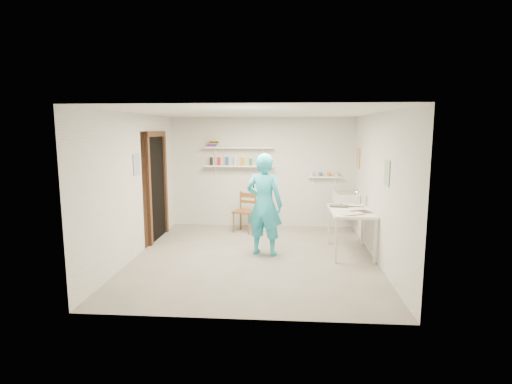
# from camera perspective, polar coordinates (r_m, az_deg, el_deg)

# --- Properties ---
(floor) EXTENTS (4.00, 4.50, 0.02)m
(floor) POSITION_cam_1_polar(r_m,az_deg,el_deg) (6.83, -0.25, -9.34)
(floor) COLOR slate
(floor) RESTS_ON ground
(ceiling) EXTENTS (4.00, 4.50, 0.02)m
(ceiling) POSITION_cam_1_polar(r_m,az_deg,el_deg) (6.50, -0.26, 11.38)
(ceiling) COLOR silver
(ceiling) RESTS_ON wall_back
(wall_back) EXTENTS (4.00, 0.02, 2.40)m
(wall_back) POSITION_cam_1_polar(r_m,az_deg,el_deg) (8.80, 0.88, 2.82)
(wall_back) COLOR silver
(wall_back) RESTS_ON ground
(wall_front) EXTENTS (4.00, 0.02, 2.40)m
(wall_front) POSITION_cam_1_polar(r_m,az_deg,el_deg) (4.34, -2.56, -3.42)
(wall_front) COLOR silver
(wall_front) RESTS_ON ground
(wall_left) EXTENTS (0.02, 4.50, 2.40)m
(wall_left) POSITION_cam_1_polar(r_m,az_deg,el_deg) (7.00, -16.88, 0.90)
(wall_left) COLOR silver
(wall_left) RESTS_ON ground
(wall_right) EXTENTS (0.02, 4.50, 2.40)m
(wall_right) POSITION_cam_1_polar(r_m,az_deg,el_deg) (6.71, 17.12, 0.55)
(wall_right) COLOR silver
(wall_right) RESTS_ON ground
(doorway_recess) EXTENTS (0.02, 0.90, 2.00)m
(doorway_recess) POSITION_cam_1_polar(r_m,az_deg,el_deg) (8.00, -14.01, 0.52)
(doorway_recess) COLOR black
(doorway_recess) RESTS_ON wall_left
(corridor_box) EXTENTS (1.40, 1.50, 2.10)m
(corridor_box) POSITION_cam_1_polar(r_m,az_deg,el_deg) (8.25, -18.71, 0.90)
(corridor_box) COLOR brown
(corridor_box) RESTS_ON ground
(door_lintel) EXTENTS (0.06, 1.05, 0.10)m
(door_lintel) POSITION_cam_1_polar(r_m,az_deg,el_deg) (7.92, -14.15, 8.05)
(door_lintel) COLOR brown
(door_lintel) RESTS_ON wall_left
(door_jamb_near) EXTENTS (0.06, 0.10, 2.00)m
(door_jamb_near) POSITION_cam_1_polar(r_m,az_deg,el_deg) (7.53, -15.04, -0.03)
(door_jamb_near) COLOR brown
(door_jamb_near) RESTS_ON ground
(door_jamb_far) EXTENTS (0.06, 0.10, 2.00)m
(door_jamb_far) POSITION_cam_1_polar(r_m,az_deg,el_deg) (8.47, -12.83, 1.00)
(door_jamb_far) COLOR brown
(door_jamb_far) RESTS_ON ground
(shelf_lower) EXTENTS (1.50, 0.22, 0.03)m
(shelf_lower) POSITION_cam_1_polar(r_m,az_deg,el_deg) (8.70, -2.46, 3.74)
(shelf_lower) COLOR white
(shelf_lower) RESTS_ON wall_back
(shelf_upper) EXTENTS (1.50, 0.22, 0.03)m
(shelf_upper) POSITION_cam_1_polar(r_m,az_deg,el_deg) (8.67, -2.48, 6.37)
(shelf_upper) COLOR white
(shelf_upper) RESTS_ON wall_back
(ledge_shelf) EXTENTS (0.70, 0.14, 0.03)m
(ledge_shelf) POSITION_cam_1_polar(r_m,az_deg,el_deg) (8.74, 9.72, 2.13)
(ledge_shelf) COLOR white
(ledge_shelf) RESTS_ON wall_back
(poster_left) EXTENTS (0.01, 0.28, 0.36)m
(poster_left) POSITION_cam_1_polar(r_m,az_deg,el_deg) (7.01, -16.70, 3.79)
(poster_left) COLOR #334C7F
(poster_left) RESTS_ON wall_left
(poster_right_a) EXTENTS (0.01, 0.34, 0.42)m
(poster_right_a) POSITION_cam_1_polar(r_m,az_deg,el_deg) (8.42, 14.38, 4.67)
(poster_right_a) COLOR #995933
(poster_right_a) RESTS_ON wall_right
(poster_right_b) EXTENTS (0.01, 0.30, 0.38)m
(poster_right_b) POSITION_cam_1_polar(r_m,az_deg,el_deg) (6.14, 18.18, 2.59)
(poster_right_b) COLOR #3F724C
(poster_right_b) RESTS_ON wall_right
(belfast_sink) EXTENTS (0.48, 0.60, 0.30)m
(belfast_sink) POSITION_cam_1_polar(r_m,az_deg,el_deg) (8.39, 12.67, -1.14)
(belfast_sink) COLOR white
(belfast_sink) RESTS_ON wall_right
(man) EXTENTS (0.73, 0.58, 1.74)m
(man) POSITION_cam_1_polar(r_m,az_deg,el_deg) (6.76, 1.20, -1.81)
(man) COLOR #29ADCE
(man) RESTS_ON ground
(wall_clock) EXTENTS (0.31, 0.12, 0.31)m
(wall_clock) POSITION_cam_1_polar(r_m,az_deg,el_deg) (6.93, 0.77, 0.89)
(wall_clock) COLOR #FAF0AA
(wall_clock) RESTS_ON man
(wooden_chair) EXTENTS (0.52, 0.51, 0.87)m
(wooden_chair) POSITION_cam_1_polar(r_m,az_deg,el_deg) (8.36, -1.65, -2.80)
(wooden_chair) COLOR brown
(wooden_chair) RESTS_ON ground
(work_table) EXTENTS (0.69, 1.15, 0.77)m
(work_table) POSITION_cam_1_polar(r_m,az_deg,el_deg) (7.11, 13.33, -5.56)
(work_table) COLOR silver
(work_table) RESTS_ON ground
(desk_lamp) EXTENTS (0.14, 0.14, 0.14)m
(desk_lamp) POSITION_cam_1_polar(r_m,az_deg,el_deg) (7.46, 14.38, -0.18)
(desk_lamp) COLOR silver
(desk_lamp) RESTS_ON work_table
(spray_cans) EXTENTS (1.29, 0.06, 0.17)m
(spray_cans) POSITION_cam_1_polar(r_m,az_deg,el_deg) (8.69, -2.47, 4.39)
(spray_cans) COLOR black
(spray_cans) RESTS_ON shelf_lower
(book_stack) EXTENTS (0.26, 0.14, 0.14)m
(book_stack) POSITION_cam_1_polar(r_m,az_deg,el_deg) (8.75, -6.15, 6.91)
(book_stack) COLOR red
(book_stack) RESTS_ON shelf_upper
(ledge_pots) EXTENTS (0.48, 0.07, 0.09)m
(ledge_pots) POSITION_cam_1_polar(r_m,az_deg,el_deg) (8.74, 9.73, 2.52)
(ledge_pots) COLOR silver
(ledge_pots) RESTS_ON ledge_shelf
(papers) EXTENTS (0.30, 0.22, 0.03)m
(papers) POSITION_cam_1_polar(r_m,az_deg,el_deg) (7.02, 13.44, -2.41)
(papers) COLOR silver
(papers) RESTS_ON work_table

